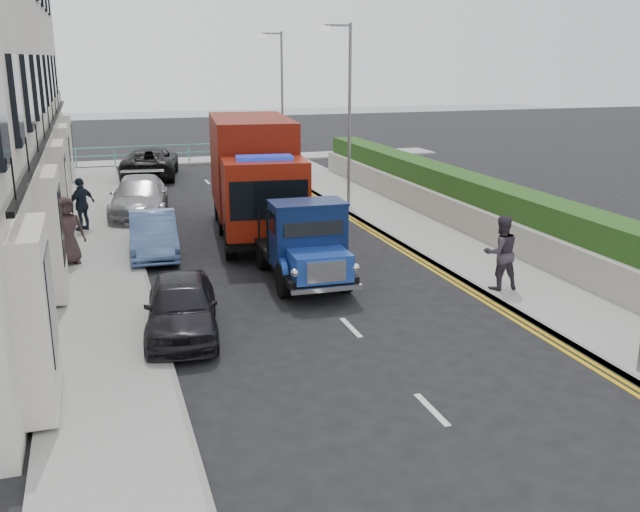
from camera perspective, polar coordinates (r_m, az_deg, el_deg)
The scene contains 19 objects.
ground at distance 14.17m, azimuth 5.30°, elevation -8.54°, with size 120.00×120.00×0.00m, color black.
pavement_west at distance 21.64m, azimuth -17.21°, elevation -0.43°, with size 2.40×38.00×0.12m, color gray.
pavement_east at distance 24.03m, azimuth 8.62°, elevation 1.68°, with size 2.60×38.00×0.12m, color gray.
promenade at distance 41.59m, azimuth -10.54°, elevation 7.48°, with size 30.00×2.50×0.12m, color gray.
sea_plane at distance 72.28m, azimuth -13.84°, elevation 10.62°, with size 120.00×120.00×0.00m, color slate.
garden_east at distance 24.74m, azimuth 12.68°, elevation 3.87°, with size 1.45×28.00×1.75m.
seafront_railing at distance 40.73m, azimuth -10.43°, elevation 8.06°, with size 13.00×0.08×1.11m.
lamp_mid at distance 27.56m, azimuth 2.14°, elevation 11.91°, with size 1.23×0.18×7.00m.
lamp_far at distance 37.10m, azimuth -3.24°, elevation 12.86°, with size 1.23×0.18×7.00m.
bedford_lorry at distance 18.46m, azimuth -1.10°, elevation 0.69°, with size 2.01×4.78×2.23m.
red_lorry at distance 23.83m, azimuth -5.29°, elevation 6.53°, with size 3.29×7.55×3.84m.
parked_car_front at distance 15.58m, azimuth -11.03°, elevation -3.97°, with size 1.51×3.74×1.27m, color black.
parked_car_mid at distance 22.01m, azimuth -13.20°, elevation 1.70°, with size 1.36×3.89×1.28m, color #5376B3.
parked_car_rear at distance 27.60m, azimuth -14.25°, elevation 4.59°, with size 2.02×4.97×1.44m, color #98989C.
seafront_car_left at distance 36.60m, azimuth -13.42°, elevation 7.34°, with size 2.53×5.49×1.53m, color black.
seafront_car_right at distance 35.08m, azimuth -5.06°, elevation 7.21°, with size 1.59×3.95×1.34m, color #9A9A9E.
pedestrian_east_far at distance 18.39m, azimuth 14.27°, elevation 0.27°, with size 0.92×0.72×1.89m, color #3A333E.
pedestrian_west_near at distance 25.29m, azimuth -18.51°, elevation 3.95°, with size 1.05×0.44×1.79m, color #1C2833.
pedestrian_west_far at distance 21.23m, azimuth -19.57°, elevation 1.93°, with size 0.94×0.61×1.93m, color #372827.
Camera 1 is at (-5.16, -11.86, 5.80)m, focal length 40.00 mm.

